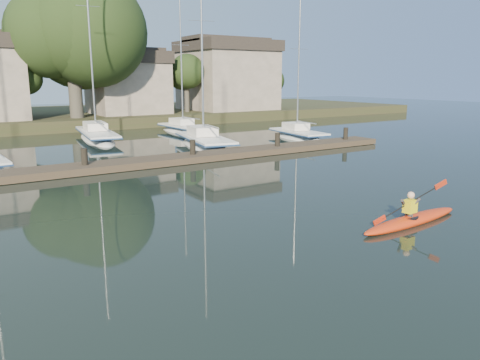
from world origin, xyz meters
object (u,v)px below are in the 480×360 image
dock (143,162)px  sailboat_3 (205,149)px  sailboat_4 (298,141)px  sailboat_6 (97,142)px  sailboat_7 (184,135)px  kayak (411,218)px

dock → sailboat_3: 7.84m
sailboat_4 → sailboat_6: bearing=156.3°
sailboat_7 → sailboat_3: bearing=-108.9°
dock → sailboat_4: (14.46, 4.46, -0.39)m
sailboat_4 → kayak: bearing=-112.7°
kayak → dock: bearing=100.5°
kayak → sailboat_4: bearing=56.3°
sailboat_3 → sailboat_4: (8.16, -0.18, 0.02)m
dock → sailboat_3: (6.31, 4.64, -0.42)m
kayak → sailboat_7: bearing=75.4°
dock → sailboat_6: bearing=84.3°
sailboat_3 → sailboat_4: bearing=10.6°
sailboat_4 → sailboat_6: size_ratio=0.71×
dock → sailboat_4: 15.14m
kayak → sailboat_3: size_ratio=0.33×
kayak → sailboat_6: size_ratio=0.29×
kayak → dock: size_ratio=0.14×
sailboat_4 → sailboat_7: bearing=130.6°
sailboat_6 → dock: bearing=-88.0°
sailboat_3 → sailboat_6: sailboat_6 is taller
sailboat_3 → sailboat_6: (-5.05, 7.86, 0.02)m
dock → sailboat_7: 15.80m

